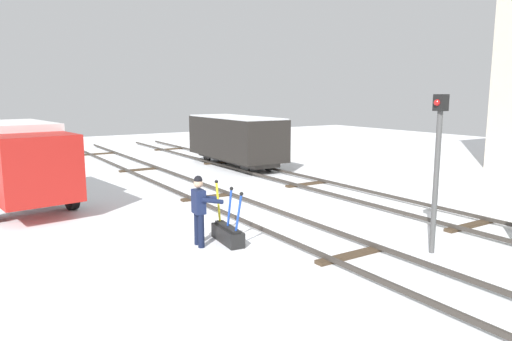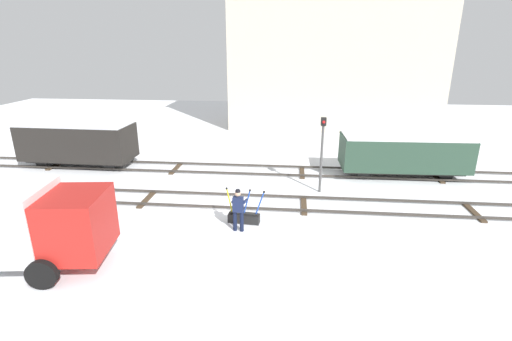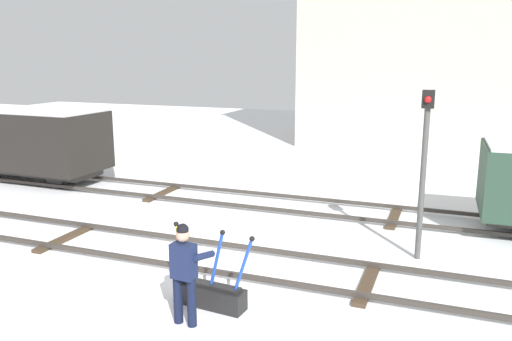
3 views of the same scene
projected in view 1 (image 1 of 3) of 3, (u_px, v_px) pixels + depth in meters
ground_plane at (264, 221)px, 13.35m from camera, size 60.00×60.00×0.00m
track_main_line at (264, 217)px, 13.33m from camera, size 44.00×1.94×0.18m
track_siding_near at (373, 199)px, 15.67m from camera, size 44.00×1.94×0.18m
switch_lever_frame at (228, 233)px, 11.41m from camera, size 1.55×0.48×1.43m
rail_worker at (200, 207)px, 11.04m from camera, size 0.58×0.69×1.70m
delivery_truck at (19, 160)px, 14.67m from camera, size 5.66×2.96×2.67m
signal_post at (437, 157)px, 10.34m from camera, size 0.24×0.32×3.57m
freight_car_near_switch at (236, 138)px, 23.01m from camera, size 6.18×2.39×2.47m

